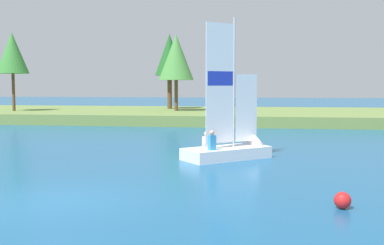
{
  "coord_description": "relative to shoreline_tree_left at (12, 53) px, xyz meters",
  "views": [
    {
      "loc": [
        5.24,
        -11.45,
        3.11
      ],
      "look_at": [
        1.99,
        11.48,
        1.2
      ],
      "focal_mm": 43.08,
      "sensor_mm": 36.0,
      "label": 1
    }
  ],
  "objects": [
    {
      "name": "ground_plane",
      "position": [
        15.78,
        -26.09,
        -5.82
      ],
      "size": [
        200.0,
        200.0,
        0.0
      ],
      "primitive_type": "plane",
      "color": "#195684"
    },
    {
      "name": "shoreline_tree_midleft",
      "position": [
        12.78,
        5.53,
        0.04
      ],
      "size": [
        2.73,
        2.73,
        7.05
      ],
      "color": "brown",
      "rests_on": "shore_bank"
    },
    {
      "name": "shoreline_tree_left",
      "position": [
        0.0,
        0.0,
        0.0
      ],
      "size": [
        2.74,
        2.74,
        6.79
      ],
      "color": "brown",
      "rests_on": "shore_bank"
    },
    {
      "name": "shore_bank",
      "position": [
        15.78,
        3.0,
        -5.41
      ],
      "size": [
        80.0,
        14.95,
        0.82
      ],
      "primitive_type": "cube",
      "color": "olive",
      "rests_on": "ground"
    },
    {
      "name": "shoreline_tree_centre",
      "position": [
        14.0,
        2.19,
        -0.35
      ],
      "size": [
        3.06,
        3.06,
        6.65
      ],
      "color": "brown",
      "rests_on": "shore_bank"
    },
    {
      "name": "sailboat",
      "position": [
        20.27,
        -17.96,
        -5.38
      ],
      "size": [
        4.12,
        3.79,
        6.36
      ],
      "rotation": [
        0.0,
        0.0,
        0.69
      ],
      "color": "white",
      "rests_on": "ground"
    },
    {
      "name": "channel_buoy",
      "position": [
        23.17,
        -25.79,
        -5.61
      ],
      "size": [
        0.43,
        0.43,
        0.43
      ],
      "primitive_type": "sphere",
      "color": "red",
      "rests_on": "ground"
    }
  ]
}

